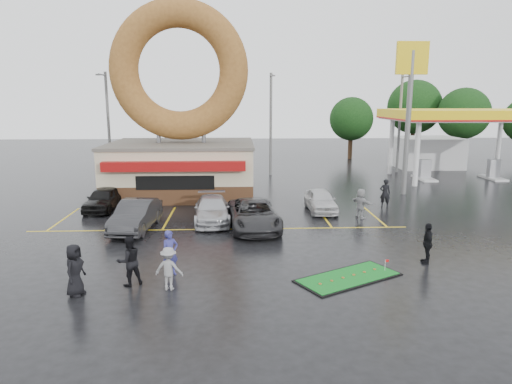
{
  "coord_description": "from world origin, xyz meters",
  "views": [
    {
      "loc": [
        0.94,
        -19.85,
        6.74
      ],
      "look_at": [
        1.89,
        2.38,
        2.2
      ],
      "focal_mm": 32.0,
      "sensor_mm": 36.0,
      "label": 1
    }
  ],
  "objects_px": {
    "car_black": "(103,199)",
    "car_silver": "(212,210)",
    "putting_green": "(348,277)",
    "streetlight_right": "(400,121)",
    "streetlight_mid": "(271,122)",
    "car_dgrey": "(136,215)",
    "car_grey": "(254,215)",
    "dumpster": "(115,184)",
    "donut_shop": "(181,132)",
    "person_cameraman": "(427,243)",
    "gas_station": "(446,133)",
    "streetlight_left": "(108,123)",
    "car_white": "(321,200)",
    "person_blue": "(170,253)",
    "shell_sign": "(410,90)"
  },
  "relations": [
    {
      "from": "car_black",
      "to": "car_silver",
      "type": "distance_m",
      "value": 7.5
    },
    {
      "from": "putting_green",
      "to": "streetlight_right",
      "type": "bearing_deg",
      "value": 66.99
    },
    {
      "from": "streetlight_mid",
      "to": "streetlight_right",
      "type": "bearing_deg",
      "value": 4.76
    },
    {
      "from": "car_dgrey",
      "to": "car_grey",
      "type": "height_order",
      "value": "car_dgrey"
    },
    {
      "from": "streetlight_mid",
      "to": "car_dgrey",
      "type": "height_order",
      "value": "streetlight_mid"
    },
    {
      "from": "streetlight_mid",
      "to": "car_silver",
      "type": "height_order",
      "value": "streetlight_mid"
    },
    {
      "from": "car_grey",
      "to": "dumpster",
      "type": "xyz_separation_m",
      "value": [
        -9.76,
        9.81,
        -0.1
      ]
    },
    {
      "from": "donut_shop",
      "to": "person_cameraman",
      "type": "height_order",
      "value": "donut_shop"
    },
    {
      "from": "car_silver",
      "to": "dumpster",
      "type": "relative_size",
      "value": 2.63
    },
    {
      "from": "donut_shop",
      "to": "gas_station",
      "type": "height_order",
      "value": "donut_shop"
    },
    {
      "from": "streetlight_left",
      "to": "car_dgrey",
      "type": "bearing_deg",
      "value": -71.01
    },
    {
      "from": "donut_shop",
      "to": "streetlight_right",
      "type": "height_order",
      "value": "donut_shop"
    },
    {
      "from": "car_white",
      "to": "streetlight_mid",
      "type": "bearing_deg",
      "value": 97.15
    },
    {
      "from": "gas_station",
      "to": "streetlight_mid",
      "type": "relative_size",
      "value": 1.52
    },
    {
      "from": "car_black",
      "to": "car_dgrey",
      "type": "xyz_separation_m",
      "value": [
        2.96,
        -4.5,
        0.08
      ]
    },
    {
      "from": "streetlight_mid",
      "to": "dumpster",
      "type": "height_order",
      "value": "streetlight_mid"
    },
    {
      "from": "gas_station",
      "to": "person_cameraman",
      "type": "xyz_separation_m",
      "value": [
        -11.15,
        -22.96,
        -2.84
      ]
    },
    {
      "from": "person_blue",
      "to": "person_cameraman",
      "type": "xyz_separation_m",
      "value": [
        10.51,
        0.87,
        -0.03
      ]
    },
    {
      "from": "streetlight_mid",
      "to": "car_white",
      "type": "xyz_separation_m",
      "value": [
        2.04,
        -13.8,
        -4.1
      ]
    },
    {
      "from": "person_blue",
      "to": "person_cameraman",
      "type": "bearing_deg",
      "value": -27.82
    },
    {
      "from": "shell_sign",
      "to": "car_grey",
      "type": "relative_size",
      "value": 1.96
    },
    {
      "from": "donut_shop",
      "to": "car_dgrey",
      "type": "bearing_deg",
      "value": -98.12
    },
    {
      "from": "streetlight_right",
      "to": "car_silver",
      "type": "relative_size",
      "value": 1.9
    },
    {
      "from": "car_silver",
      "to": "person_cameraman",
      "type": "xyz_separation_m",
      "value": [
        9.3,
        -6.98,
        0.17
      ]
    },
    {
      "from": "person_blue",
      "to": "car_silver",
      "type": "bearing_deg",
      "value": 48.66
    },
    {
      "from": "gas_station",
      "to": "putting_green",
      "type": "relative_size",
      "value": 3.07
    },
    {
      "from": "donut_shop",
      "to": "car_dgrey",
      "type": "xyz_separation_m",
      "value": [
        -1.35,
        -9.47,
        -3.69
      ]
    },
    {
      "from": "streetlight_left",
      "to": "person_cameraman",
      "type": "relative_size",
      "value": 5.22
    },
    {
      "from": "person_blue",
      "to": "donut_shop",
      "type": "bearing_deg",
      "value": 62.23
    },
    {
      "from": "dumpster",
      "to": "putting_green",
      "type": "height_order",
      "value": "dumpster"
    },
    {
      "from": "donut_shop",
      "to": "streetlight_right",
      "type": "distance_m",
      "value": 21.0
    },
    {
      "from": "streetlight_right",
      "to": "person_blue",
      "type": "distance_m",
      "value": 30.71
    },
    {
      "from": "streetlight_left",
      "to": "car_grey",
      "type": "distance_m",
      "value": 20.62
    },
    {
      "from": "streetlight_left",
      "to": "car_white",
      "type": "distance_m",
      "value": 20.93
    },
    {
      "from": "car_dgrey",
      "to": "shell_sign",
      "type": "bearing_deg",
      "value": 31.61
    },
    {
      "from": "shell_sign",
      "to": "putting_green",
      "type": "bearing_deg",
      "value": -116.68
    },
    {
      "from": "car_grey",
      "to": "dumpster",
      "type": "relative_size",
      "value": 3.0
    },
    {
      "from": "person_cameraman",
      "to": "dumpster",
      "type": "distance_m",
      "value": 22.74
    },
    {
      "from": "car_dgrey",
      "to": "person_cameraman",
      "type": "distance_m",
      "value": 14.31
    },
    {
      "from": "car_dgrey",
      "to": "dumpster",
      "type": "distance_m",
      "value": 10.45
    },
    {
      "from": "car_dgrey",
      "to": "car_white",
      "type": "bearing_deg",
      "value": 24.69
    },
    {
      "from": "gas_station",
      "to": "car_black",
      "type": "distance_m",
      "value": 30.37
    },
    {
      "from": "car_black",
      "to": "car_white",
      "type": "xyz_separation_m",
      "value": [
        13.35,
        -0.89,
        -0.02
      ]
    },
    {
      "from": "donut_shop",
      "to": "person_blue",
      "type": "height_order",
      "value": "donut_shop"
    },
    {
      "from": "gas_station",
      "to": "shell_sign",
      "type": "relative_size",
      "value": 1.29
    },
    {
      "from": "person_cameraman",
      "to": "streetlight_left",
      "type": "bearing_deg",
      "value": -127.96
    },
    {
      "from": "streetlight_mid",
      "to": "car_white",
      "type": "height_order",
      "value": "streetlight_mid"
    },
    {
      "from": "gas_station",
      "to": "dumpster",
      "type": "bearing_deg",
      "value": -164.74
    },
    {
      "from": "donut_shop",
      "to": "shell_sign",
      "type": "bearing_deg",
      "value": -3.47
    },
    {
      "from": "streetlight_left",
      "to": "donut_shop",
      "type": "bearing_deg",
      "value": -44.78
    }
  ]
}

